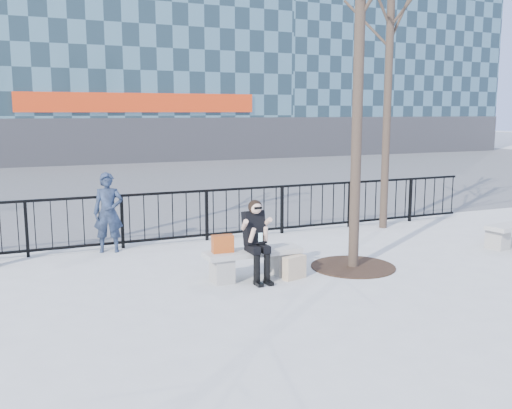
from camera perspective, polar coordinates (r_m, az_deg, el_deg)
name	(u,v)px	position (r m, az deg, el deg)	size (l,w,h in m)	color
ground	(253,278)	(9.60, -0.29, -7.36)	(120.00, 120.00, 0.00)	#9F9F9A
street_surface	(108,180)	(23.89, -14.62, 2.40)	(60.00, 23.00, 0.01)	#474747
railing	(198,216)	(12.22, -5.84, -1.12)	(14.00, 0.06, 1.10)	black
building_right	(363,3)	(43.26, 10.64, 19.21)	(16.20, 10.20, 20.60)	slate
tree_grate	(353,267)	(10.39, 9.67, -6.14)	(1.50, 1.50, 0.02)	black
bench_main	(253,261)	(9.52, -0.29, -5.62)	(1.65, 0.46, 0.49)	gray
seated_woman	(257,241)	(9.29, 0.10, -3.66)	(0.50, 0.64, 1.34)	black
handbag	(223,244)	(9.27, -3.36, -3.94)	(0.35, 0.16, 0.29)	#A13F13
shopping_bag	(294,267)	(9.53, 3.86, -6.30)	(0.41, 0.15, 0.39)	beige
standing_man	(108,213)	(11.56, -14.55, -0.78)	(0.58, 0.38, 1.58)	black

